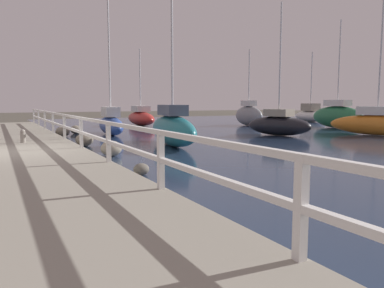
{
  "coord_description": "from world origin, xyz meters",
  "views": [
    {
      "loc": [
        -0.38,
        -12.18,
        1.76
      ],
      "look_at": [
        4.89,
        -2.18,
        0.51
      ],
      "focal_mm": 35.0,
      "sensor_mm": 36.0,
      "label": 1
    }
  ],
  "objects_px": {
    "sailboat_teal": "(172,128)",
    "sailboat_green": "(337,116)",
    "sailboat_blue": "(111,123)",
    "sailboat_black": "(279,124)",
    "sailboat_white": "(310,115)",
    "sailboat_red": "(141,117)",
    "sailboat_orange": "(377,123)",
    "sailboat_gray": "(248,115)",
    "mooring_bollard": "(23,136)"
  },
  "relations": [
    {
      "from": "mooring_bollard",
      "to": "sailboat_red",
      "type": "bearing_deg",
      "value": 54.12
    },
    {
      "from": "sailboat_blue",
      "to": "sailboat_white",
      "type": "bearing_deg",
      "value": 21.41
    },
    {
      "from": "sailboat_blue",
      "to": "sailboat_red",
      "type": "distance_m",
      "value": 8.4
    },
    {
      "from": "sailboat_white",
      "to": "sailboat_gray",
      "type": "distance_m",
      "value": 8.62
    },
    {
      "from": "sailboat_red",
      "to": "sailboat_blue",
      "type": "bearing_deg",
      "value": -115.55
    },
    {
      "from": "mooring_bollard",
      "to": "sailboat_gray",
      "type": "xyz_separation_m",
      "value": [
        16.33,
        8.58,
        0.27
      ]
    },
    {
      "from": "sailboat_gray",
      "to": "sailboat_orange",
      "type": "bearing_deg",
      "value": -78.88
    },
    {
      "from": "sailboat_green",
      "to": "sailboat_gray",
      "type": "bearing_deg",
      "value": 129.09
    },
    {
      "from": "sailboat_orange",
      "to": "sailboat_black",
      "type": "bearing_deg",
      "value": 134.53
    },
    {
      "from": "mooring_bollard",
      "to": "sailboat_red",
      "type": "relative_size",
      "value": 0.08
    },
    {
      "from": "sailboat_gray",
      "to": "sailboat_green",
      "type": "bearing_deg",
      "value": -47.38
    },
    {
      "from": "sailboat_red",
      "to": "sailboat_teal",
      "type": "bearing_deg",
      "value": -99.09
    },
    {
      "from": "sailboat_white",
      "to": "sailboat_green",
      "type": "height_order",
      "value": "sailboat_green"
    },
    {
      "from": "sailboat_teal",
      "to": "sailboat_green",
      "type": "height_order",
      "value": "sailboat_green"
    },
    {
      "from": "sailboat_blue",
      "to": "sailboat_red",
      "type": "relative_size",
      "value": 1.33
    },
    {
      "from": "sailboat_gray",
      "to": "sailboat_blue",
      "type": "xyz_separation_m",
      "value": [
        -11.62,
        -3.26,
        -0.19
      ]
    },
    {
      "from": "mooring_bollard",
      "to": "sailboat_red",
      "type": "xyz_separation_m",
      "value": [
        9.05,
        12.51,
        0.06
      ]
    },
    {
      "from": "sailboat_gray",
      "to": "sailboat_blue",
      "type": "relative_size",
      "value": 0.74
    },
    {
      "from": "mooring_bollard",
      "to": "sailboat_blue",
      "type": "xyz_separation_m",
      "value": [
        4.71,
        5.32,
        0.08
      ]
    },
    {
      "from": "sailboat_white",
      "to": "sailboat_red",
      "type": "bearing_deg",
      "value": 177.59
    },
    {
      "from": "sailboat_black",
      "to": "sailboat_teal",
      "type": "bearing_deg",
      "value": 173.28
    },
    {
      "from": "sailboat_orange",
      "to": "sailboat_green",
      "type": "xyz_separation_m",
      "value": [
        2.83,
        5.15,
        0.19
      ]
    },
    {
      "from": "sailboat_orange",
      "to": "sailboat_green",
      "type": "height_order",
      "value": "sailboat_green"
    },
    {
      "from": "sailboat_orange",
      "to": "sailboat_teal",
      "type": "height_order",
      "value": "sailboat_orange"
    },
    {
      "from": "sailboat_green",
      "to": "mooring_bollard",
      "type": "bearing_deg",
      "value": -168.02
    },
    {
      "from": "sailboat_orange",
      "to": "mooring_bollard",
      "type": "bearing_deg",
      "value": 155.63
    },
    {
      "from": "sailboat_gray",
      "to": "sailboat_green",
      "type": "xyz_separation_m",
      "value": [
        3.82,
        -5.06,
        0.02
      ]
    },
    {
      "from": "mooring_bollard",
      "to": "sailboat_white",
      "type": "relative_size",
      "value": 0.08
    },
    {
      "from": "sailboat_red",
      "to": "sailboat_gray",
      "type": "bearing_deg",
      "value": -22.78
    },
    {
      "from": "sailboat_orange",
      "to": "sailboat_red",
      "type": "bearing_deg",
      "value": 101.3
    },
    {
      "from": "sailboat_blue",
      "to": "sailboat_red",
      "type": "xyz_separation_m",
      "value": [
        4.34,
        7.19,
        -0.02
      ]
    },
    {
      "from": "sailboat_orange",
      "to": "sailboat_gray",
      "type": "xyz_separation_m",
      "value": [
        -0.99,
        10.21,
        0.17
      ]
    },
    {
      "from": "sailboat_orange",
      "to": "sailboat_gray",
      "type": "bearing_deg",
      "value": 76.52
    },
    {
      "from": "sailboat_green",
      "to": "sailboat_teal",
      "type": "bearing_deg",
      "value": -161.14
    },
    {
      "from": "mooring_bollard",
      "to": "sailboat_gray",
      "type": "distance_m",
      "value": 18.45
    },
    {
      "from": "sailboat_black",
      "to": "sailboat_blue",
      "type": "bearing_deg",
      "value": 129.88
    },
    {
      "from": "sailboat_teal",
      "to": "sailboat_blue",
      "type": "distance_m",
      "value": 6.26
    },
    {
      "from": "sailboat_gray",
      "to": "sailboat_teal",
      "type": "distance_m",
      "value": 14.35
    },
    {
      "from": "sailboat_black",
      "to": "sailboat_red",
      "type": "xyz_separation_m",
      "value": [
        -3.49,
        11.77,
        0.01
      ]
    },
    {
      "from": "mooring_bollard",
      "to": "sailboat_black",
      "type": "xyz_separation_m",
      "value": [
        12.54,
        0.74,
        0.05
      ]
    },
    {
      "from": "sailboat_blue",
      "to": "sailboat_black",
      "type": "bearing_deg",
      "value": -23.5
    },
    {
      "from": "mooring_bollard",
      "to": "sailboat_green",
      "type": "xyz_separation_m",
      "value": [
        20.14,
        3.52,
        0.29
      ]
    },
    {
      "from": "sailboat_gray",
      "to": "sailboat_blue",
      "type": "distance_m",
      "value": 12.07
    },
    {
      "from": "sailboat_green",
      "to": "sailboat_red",
      "type": "bearing_deg",
      "value": 143.04
    },
    {
      "from": "sailboat_gray",
      "to": "sailboat_teal",
      "type": "xyz_separation_m",
      "value": [
        -10.79,
        -9.47,
        -0.12
      ]
    },
    {
      "from": "sailboat_orange",
      "to": "sailboat_red",
      "type": "xyz_separation_m",
      "value": [
        -8.26,
        14.14,
        -0.04
      ]
    },
    {
      "from": "sailboat_blue",
      "to": "sailboat_gray",
      "type": "bearing_deg",
      "value": 22.45
    },
    {
      "from": "sailboat_gray",
      "to": "sailboat_white",
      "type": "bearing_deg",
      "value": 18.75
    },
    {
      "from": "sailboat_gray",
      "to": "sailboat_red",
      "type": "relative_size",
      "value": 0.97
    },
    {
      "from": "sailboat_black",
      "to": "mooring_bollard",
      "type": "bearing_deg",
      "value": 163.57
    }
  ]
}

